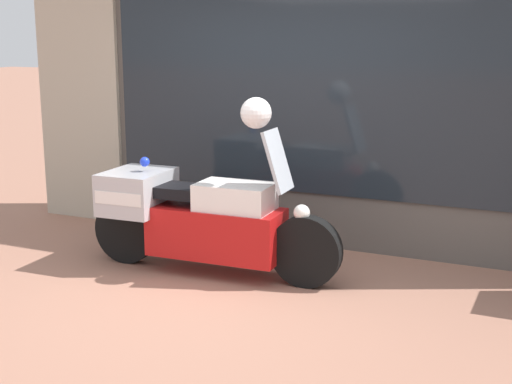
% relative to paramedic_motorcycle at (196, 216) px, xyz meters
% --- Properties ---
extents(ground_plane, '(60.00, 60.00, 0.00)m').
position_rel_paramedic_motorcycle_xyz_m(ground_plane, '(0.51, -0.63, -0.51)').
color(ground_plane, '#9E6B56').
extents(shop_building, '(6.33, 0.55, 3.50)m').
position_rel_paramedic_motorcycle_xyz_m(shop_building, '(0.04, 1.37, 1.24)').
color(shop_building, '#56514C').
rests_on(shop_building, ground).
extents(window_display, '(4.82, 0.30, 1.88)m').
position_rel_paramedic_motorcycle_xyz_m(window_display, '(0.96, 1.40, -0.06)').
color(window_display, slate).
rests_on(window_display, ground).
extents(paramedic_motorcycle, '(2.38, 0.69, 1.33)m').
position_rel_paramedic_motorcycle_xyz_m(paramedic_motorcycle, '(0.00, 0.00, 0.00)').
color(paramedic_motorcycle, black).
rests_on(paramedic_motorcycle, ground).
extents(white_helmet, '(0.26, 0.26, 0.26)m').
position_rel_paramedic_motorcycle_xyz_m(white_helmet, '(0.58, 0.02, 0.95)').
color(white_helmet, white).
rests_on(white_helmet, paramedic_motorcycle).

